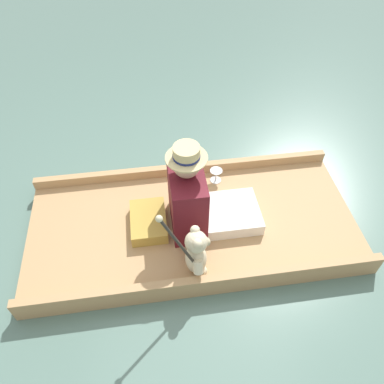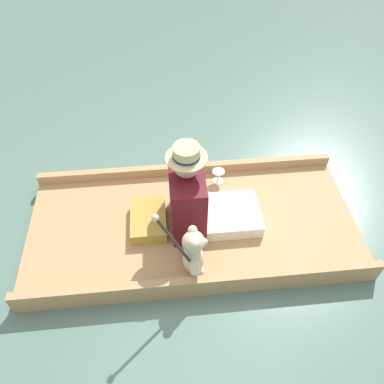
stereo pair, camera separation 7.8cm
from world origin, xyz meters
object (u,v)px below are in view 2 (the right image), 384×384
at_px(seated_person, 197,199).
at_px(teddy_bear, 194,253).
at_px(wine_glass, 218,174).
at_px(walking_cane, 176,244).

height_order(seated_person, teddy_bear, seated_person).
xyz_separation_m(seated_person, teddy_bear, (0.43, -0.07, -0.08)).
relative_size(seated_person, wine_glass, 6.59).
bearing_deg(seated_person, wine_glass, 148.45).
bearing_deg(wine_glass, walking_cane, -24.39).
bearing_deg(teddy_bear, walking_cane, -58.29).
height_order(wine_glass, walking_cane, walking_cane).
relative_size(teddy_bear, walking_cane, 0.58).
distance_m(seated_person, walking_cane, 0.56).
height_order(teddy_bear, wine_glass, teddy_bear).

